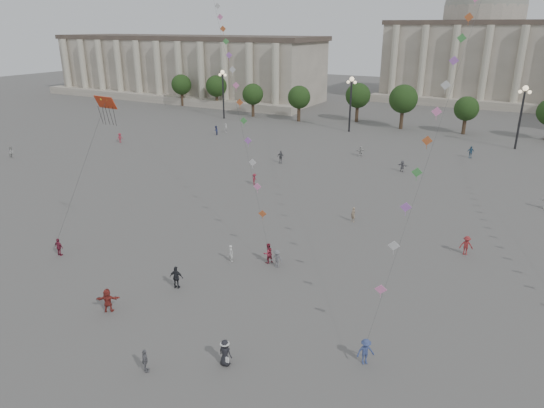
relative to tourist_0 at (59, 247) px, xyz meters
The scene contains 29 objects.
ground 19.33m from the tourist_0, 14.01° to the right, with size 360.00×360.00×0.00m, color #575552.
hall_west 105.75m from the tourist_0, 122.23° to the left, with size 84.00×26.22×17.20m.
hall_central 126.66m from the tourist_0, 81.44° to the left, with size 48.30×34.30×35.50m.
tree_row 75.82m from the tourist_0, 75.66° to the left, with size 137.12×5.12×8.00m.
lamp_post_far_west 70.70m from the tourist_0, 111.90° to the left, with size 2.00×0.90×10.65m.
lamp_post_mid_west 65.75m from the tourist_0, 86.72° to the left, with size 2.00×0.90×10.65m.
lamp_post_mid_east 73.81m from the tourist_0, 62.68° to the left, with size 2.00×0.90×10.65m.
person_crowd_0 61.87m from the tourist_0, 63.22° to the left, with size 1.13×0.47×1.93m, color #395F80.
person_crowd_1 41.67m from the tourist_0, 151.00° to the left, with size 0.86×0.67×1.77m, color #AEAEAA.
person_crowd_2 46.38m from the tourist_0, 128.68° to the left, with size 1.11×0.64×1.72m, color #9F2B3B.
person_crowd_4 49.49m from the tourist_0, 75.79° to the left, with size 1.49×0.48×1.61m, color #B9B8B4.
person_crowd_6 20.05m from the tourist_0, 22.38° to the left, with size 1.05×0.60×1.63m, color slate.
person_crowd_8 37.33m from the tourist_0, 29.21° to the left, with size 1.19×0.68×1.84m, color maroon.
person_crowd_10 55.22m from the tourist_0, 107.96° to the left, with size 0.65×0.43×1.79m, color #BBBBB7.
person_crowd_12 47.01m from the tourist_0, 64.30° to the left, with size 1.53×0.49×1.65m, color slate.
person_crowd_13 15.86m from the tourist_0, 24.84° to the left, with size 0.57×0.37×1.56m, color silver.
person_crowd_16 38.02m from the tourist_0, 85.71° to the left, with size 1.14×0.47×1.94m, color #5D5D62.
person_crowd_17 27.26m from the tourist_0, 79.86° to the left, with size 0.97×0.56×1.50m, color maroon.
person_crowd_19 52.87m from the tourist_0, 109.43° to the left, with size 0.87×0.68×1.79m, color navy.
person_crowd_21 29.39m from the tourist_0, 45.11° to the left, with size 0.59×0.39×1.62m, color gray.
tourist_0 is the anchor object (origin of this frame).
tourist_2 11.86m from the tourist_0, 22.35° to the right, with size 1.71×0.55×1.85m, color #9C322A.
tourist_3 19.78m from the tourist_0, 24.53° to the right, with size 0.91×0.38×1.55m, color slate.
tourist_4 13.23m from the tourist_0, ahead, with size 1.12×0.47×1.91m, color black.
kite_flyer_0 19.19m from the tourist_0, 24.65° to the left, with size 0.90×0.70×1.86m, color #9D2A3E.
kite_flyer_1 29.49m from the tourist_0, ahead, with size 1.14×0.65×1.76m, color #36457A.
hat_person 22.56m from the tourist_0, 13.74° to the right, with size 0.89×0.60×1.78m.
dragon_kite 13.69m from the tourist_0, 27.05° to the left, with size 3.76×1.69×13.71m.
kite_train_west 33.86m from the tourist_0, 90.87° to the left, with size 33.62×36.57×61.28m.
Camera 1 is at (17.72, -21.04, 19.88)m, focal length 32.00 mm.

